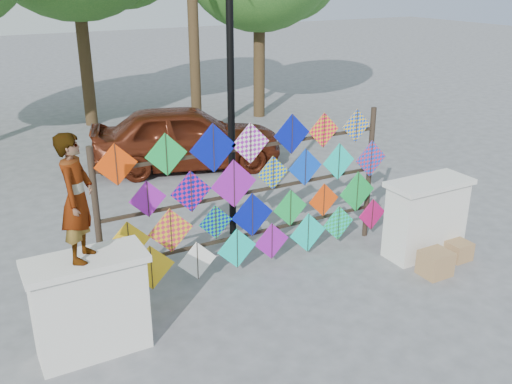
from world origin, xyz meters
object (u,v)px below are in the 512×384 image
vendor_woman (77,198)px  sedan (186,137)px  kite_rack (256,195)px  lamppost (231,82)px

vendor_woman → sedan: (3.70, 6.01, -1.28)m
sedan → kite_rack: bearing=-174.0°
sedan → lamppost: lamppost is taller
vendor_woman → sedan: size_ratio=0.34×
kite_rack → vendor_woman: bearing=-161.4°
kite_rack → sedan: size_ratio=1.12×
kite_rack → lamppost: (0.23, 1.27, 1.49)m
kite_rack → lamppost: size_ratio=1.10×
lamppost → sedan: bearing=79.6°
vendor_woman → lamppost: 3.78m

